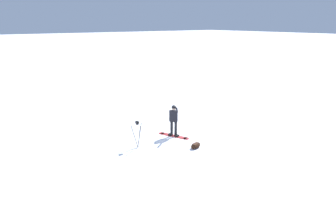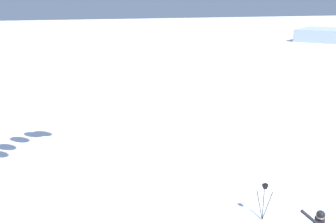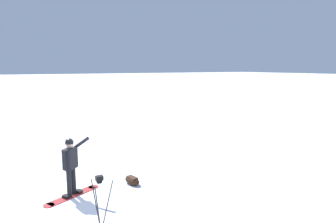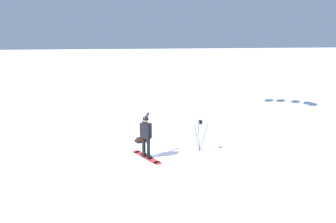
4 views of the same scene
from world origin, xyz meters
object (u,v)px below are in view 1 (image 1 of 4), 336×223
Objects in this scene: snowboard at (174,136)px; gear_bag_large at (196,145)px; snowboarder at (174,117)px; camera_tripod at (137,129)px.

gear_bag_large reaches higher than snowboard.
snowboard is at bearing 51.19° from snowboarder.
camera_tripod is at bearing 3.55° from snowboard.
snowboard is (0.01, 0.01, -1.03)m from snowboarder.
snowboarder reaches higher than camera_tripod.
camera_tripod is at bearing 3.73° from snowboarder.
snowboard is 1.85m from gear_bag_large.
snowboard is at bearing -176.45° from camera_tripod.
gear_bag_large is at bearing 142.74° from camera_tripod.
camera_tripod is (2.31, 0.15, -0.08)m from snowboarder.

